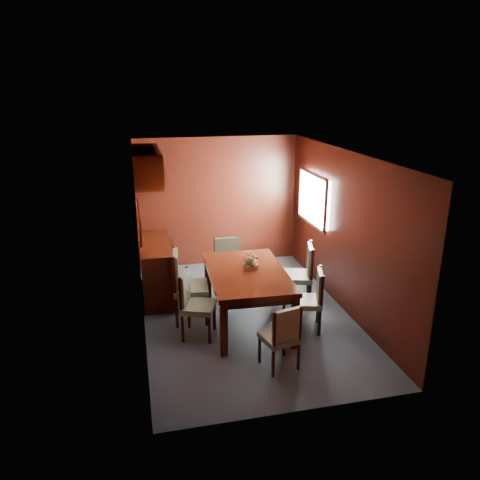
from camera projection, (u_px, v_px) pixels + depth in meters
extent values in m
plane|color=#36424A|center=(246.00, 314.00, 7.03)|extent=(4.50, 4.50, 0.00)
cube|color=black|center=(139.00, 247.00, 6.33)|extent=(0.02, 4.50, 2.40)
cube|color=black|center=(344.00, 232.00, 6.97)|extent=(0.02, 4.50, 2.40)
cube|color=black|center=(218.00, 202.00, 8.73)|extent=(3.00, 0.02, 2.40)
cube|color=black|center=(301.00, 310.00, 4.57)|extent=(3.00, 0.02, 2.40)
cube|color=black|center=(247.00, 154.00, 6.27)|extent=(3.00, 4.50, 0.02)
cube|color=white|center=(316.00, 199.00, 7.90)|extent=(0.14, 1.10, 0.80)
cube|color=#B2B2B7|center=(312.00, 199.00, 7.89)|extent=(0.04, 1.20, 0.90)
cube|color=black|center=(139.00, 221.00, 7.23)|extent=(0.03, 1.36, 0.41)
cube|color=silver|center=(140.00, 221.00, 7.24)|extent=(0.01, 1.30, 0.35)
cube|color=black|center=(147.00, 166.00, 7.00)|extent=(0.40, 1.40, 0.50)
cube|color=black|center=(156.00, 269.00, 7.54)|extent=(0.48, 1.40, 0.90)
cube|color=black|center=(224.00, 329.00, 5.88)|extent=(0.10, 0.10, 0.74)
cube|color=black|center=(294.00, 322.00, 6.04)|extent=(0.10, 0.10, 0.74)
cube|color=black|center=(208.00, 280.00, 7.34)|extent=(0.10, 0.10, 0.74)
cube|color=black|center=(265.00, 276.00, 7.50)|extent=(0.10, 0.10, 0.74)
cube|color=black|center=(247.00, 279.00, 6.59)|extent=(0.99, 1.61, 0.11)
cube|color=black|center=(247.00, 273.00, 6.56)|extent=(1.12, 1.74, 0.06)
cylinder|color=black|center=(189.00, 316.00, 6.60)|extent=(0.04, 0.04, 0.38)
cylinder|color=black|center=(183.00, 329.00, 6.24)|extent=(0.04, 0.04, 0.38)
cylinder|color=black|center=(215.00, 317.00, 6.56)|extent=(0.04, 0.04, 0.38)
cylinder|color=black|center=(210.00, 331.00, 6.19)|extent=(0.04, 0.04, 0.38)
cube|color=#616E54|center=(198.00, 307.00, 6.32)|extent=(0.55, 0.56, 0.08)
cylinder|color=black|center=(187.00, 283.00, 6.44)|extent=(0.04, 0.04, 0.50)
cylinder|color=black|center=(180.00, 295.00, 6.08)|extent=(0.04, 0.04, 0.50)
cube|color=#616E54|center=(185.00, 288.00, 6.25)|extent=(0.19, 0.40, 0.42)
cylinder|color=black|center=(177.00, 300.00, 7.01)|extent=(0.05, 0.05, 0.43)
cylinder|color=black|center=(177.00, 314.00, 6.60)|extent=(0.05, 0.05, 0.43)
cylinder|color=black|center=(205.00, 298.00, 7.07)|extent=(0.05, 0.05, 0.43)
cylinder|color=black|center=(207.00, 312.00, 6.65)|extent=(0.05, 0.05, 0.43)
cube|color=#616E54|center=(191.00, 288.00, 6.74)|extent=(0.53, 0.55, 0.09)
cylinder|color=black|center=(174.00, 265.00, 6.83)|extent=(0.05, 0.05, 0.58)
cylinder|color=black|center=(174.00, 276.00, 6.41)|extent=(0.05, 0.05, 0.58)
cube|color=#616E54|center=(176.00, 269.00, 6.62)|extent=(0.11, 0.47, 0.49)
cylinder|color=black|center=(319.00, 323.00, 6.40)|extent=(0.04, 0.04, 0.36)
cylinder|color=black|center=(317.00, 311.00, 6.75)|extent=(0.04, 0.04, 0.36)
cylinder|color=black|center=(294.00, 323.00, 6.42)|extent=(0.04, 0.04, 0.36)
cylinder|color=black|center=(293.00, 310.00, 6.77)|extent=(0.04, 0.04, 0.36)
cube|color=#616E54|center=(307.00, 302.00, 6.51)|extent=(0.51, 0.52, 0.07)
cylinder|color=black|center=(322.00, 292.00, 6.25)|extent=(0.04, 0.04, 0.48)
cylinder|color=black|center=(320.00, 281.00, 6.59)|extent=(0.04, 0.04, 0.48)
cube|color=#616E54|center=(320.00, 285.00, 6.42)|extent=(0.17, 0.38, 0.40)
cylinder|color=black|center=(310.00, 298.00, 7.12)|extent=(0.04, 0.04, 0.40)
cylinder|color=black|center=(308.00, 287.00, 7.51)|extent=(0.04, 0.04, 0.40)
cylinder|color=black|center=(284.00, 297.00, 7.15)|extent=(0.04, 0.04, 0.40)
cylinder|color=black|center=(284.00, 286.00, 7.54)|extent=(0.04, 0.04, 0.40)
cube|color=#616E54|center=(297.00, 276.00, 7.25)|extent=(0.56, 0.58, 0.08)
cylinder|color=black|center=(312.00, 266.00, 6.96)|extent=(0.04, 0.04, 0.53)
cylinder|color=black|center=(310.00, 256.00, 7.34)|extent=(0.04, 0.04, 0.53)
cube|color=#616E54|center=(310.00, 260.00, 7.14)|extent=(0.18, 0.43, 0.45)
cylinder|color=black|center=(273.00, 364.00, 5.48)|extent=(0.04, 0.04, 0.34)
cylinder|color=black|center=(298.00, 357.00, 5.63)|extent=(0.04, 0.04, 0.34)
cylinder|color=black|center=(260.00, 350.00, 5.77)|extent=(0.04, 0.04, 0.34)
cylinder|color=black|center=(284.00, 344.00, 5.92)|extent=(0.04, 0.04, 0.34)
cube|color=#616E54|center=(279.00, 337.00, 5.63)|extent=(0.48, 0.47, 0.07)
cylinder|color=black|center=(274.00, 330.00, 5.33)|extent=(0.04, 0.04, 0.46)
cylinder|color=black|center=(300.00, 324.00, 5.48)|extent=(0.04, 0.04, 0.46)
cube|color=#616E54|center=(287.00, 325.00, 5.41)|extent=(0.37, 0.14, 0.39)
cylinder|color=black|center=(238.00, 278.00, 7.88)|extent=(0.04, 0.04, 0.38)
cylinder|color=black|center=(216.00, 280.00, 7.79)|extent=(0.04, 0.04, 0.38)
cylinder|color=black|center=(243.00, 287.00, 7.54)|extent=(0.04, 0.04, 0.38)
cylinder|color=black|center=(220.00, 289.00, 7.45)|extent=(0.04, 0.04, 0.38)
cube|color=#616E54|center=(229.00, 269.00, 7.59)|extent=(0.45, 0.43, 0.08)
cylinder|color=black|center=(238.00, 250.00, 7.73)|extent=(0.04, 0.04, 0.50)
cylinder|color=black|center=(215.00, 252.00, 7.64)|extent=(0.04, 0.04, 0.50)
cube|color=#616E54|center=(227.00, 250.00, 7.66)|extent=(0.41, 0.06, 0.43)
cylinder|color=#B06335|center=(251.00, 266.00, 6.65)|extent=(0.22, 0.22, 0.07)
sphere|color=#224818|center=(251.00, 263.00, 6.63)|extent=(0.17, 0.17, 0.17)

